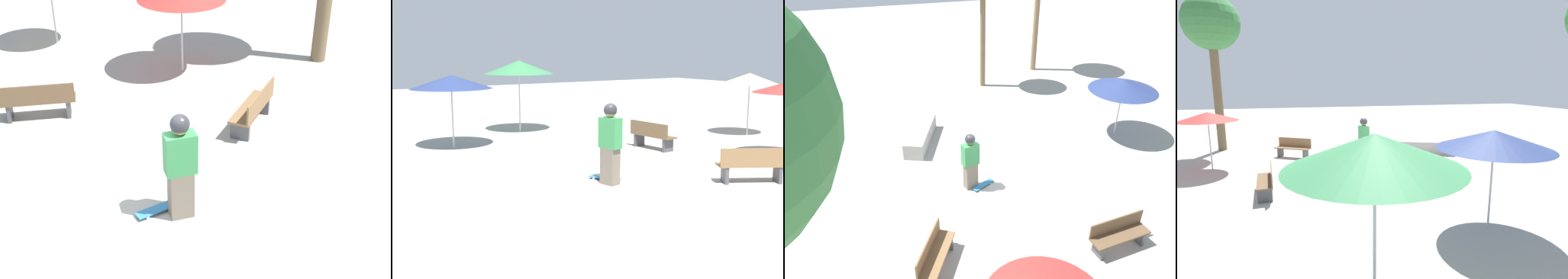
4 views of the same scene
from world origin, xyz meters
TOP-DOWN VIEW (x-y plane):
  - ground_plane at (0.00, 0.00)m, footprint 60.00×60.00m
  - skater_main at (0.11, 0.99)m, footprint 0.38×0.55m
  - skateboard at (-0.00, 0.61)m, footprint 0.54×0.80m
  - concrete_ledge at (3.32, 1.98)m, footprint 2.65×1.61m
  - bench_near at (-2.70, 2.71)m, footprint 1.60×1.19m
  - bench_far at (-3.46, -1.84)m, footprint 0.57×1.63m
  - shade_umbrella_tan at (-8.00, -2.03)m, footprint 1.96×1.96m
  - shade_umbrella_green at (-1.56, -7.12)m, footprint 2.50×2.50m
  - shade_umbrella_navy at (1.61, -5.30)m, footprint 2.49×2.49m

SIDE VIEW (x-z plane):
  - ground_plane at x=0.00m, z-range 0.00..0.00m
  - skateboard at x=0.00m, z-range 0.02..0.09m
  - concrete_ledge at x=3.32m, z-range 0.00..0.58m
  - bench_near at x=-2.70m, z-range 0.00..0.85m
  - bench_far at x=-3.46m, z-range 0.00..0.85m
  - skater_main at x=0.11m, z-range 0.07..1.95m
  - shade_umbrella_tan at x=-8.00m, z-range 0.91..3.12m
  - shade_umbrella_navy at x=1.61m, z-range 0.93..3.20m
  - shade_umbrella_green at x=-1.56m, z-range 1.07..3.70m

